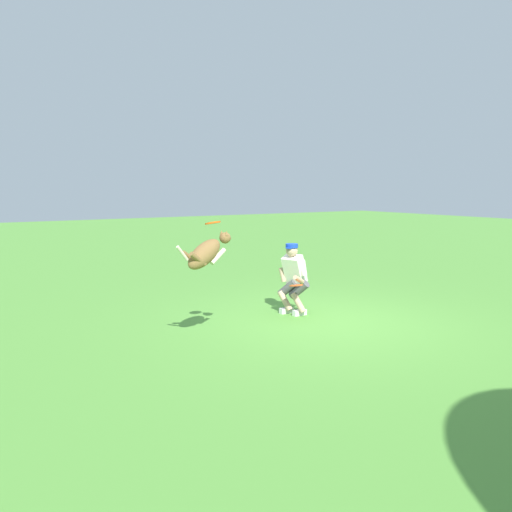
# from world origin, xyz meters

# --- Properties ---
(ground_plane) EXTENTS (60.00, 60.00, 0.00)m
(ground_plane) POSITION_xyz_m (0.00, 0.00, 0.00)
(ground_plane) COLOR #549539
(person) EXTENTS (0.52, 0.69, 1.29)m
(person) POSITION_xyz_m (0.16, -0.73, 0.70)
(person) COLOR silver
(person) RESTS_ON ground_plane
(dog) EXTENTS (1.03, 0.45, 0.60)m
(dog) POSITION_xyz_m (2.28, 0.04, 1.36)
(dog) COLOR olive
(frisbee_flying) EXTENTS (0.32, 0.32, 0.08)m
(frisbee_flying) POSITION_xyz_m (2.13, -0.06, 1.78)
(frisbee_flying) COLOR #F65612
(frisbee_held) EXTENTS (0.26, 0.26, 0.07)m
(frisbee_held) POSITION_xyz_m (0.35, -0.39, 0.61)
(frisbee_held) COLOR #EA5524
(frisbee_held) RESTS_ON person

